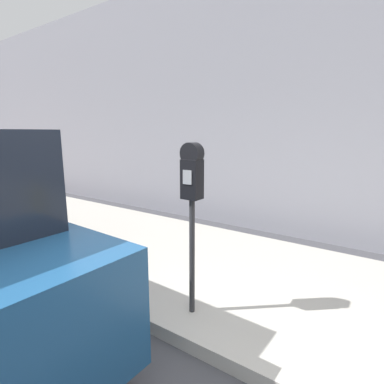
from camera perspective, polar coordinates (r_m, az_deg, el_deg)
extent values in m
cube|color=#BCB7AD|center=(3.84, 14.93, -16.95)|extent=(24.00, 2.80, 0.14)
cube|color=gray|center=(5.58, 24.46, 16.52)|extent=(24.00, 0.30, 4.93)
cylinder|color=#2D2D30|center=(2.90, 0.00, -12.28)|extent=(0.05, 0.05, 1.13)
cube|color=black|center=(2.69, 0.00, 2.43)|extent=(0.17, 0.14, 0.36)
cube|color=gray|center=(2.63, -0.91, 2.81)|extent=(0.09, 0.01, 0.13)
cylinder|color=black|center=(2.67, 0.00, 7.37)|extent=(0.19, 0.11, 0.19)
cylinder|color=black|center=(2.98, -23.43, -20.12)|extent=(0.72, 0.24, 0.71)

